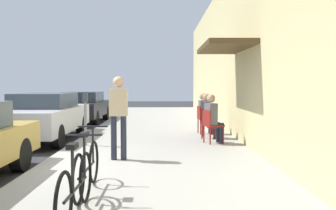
{
  "coord_description": "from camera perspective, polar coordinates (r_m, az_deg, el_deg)",
  "views": [
    {
      "loc": [
        2.4,
        -7.17,
        1.65
      ],
      "look_at": [
        2.61,
        7.37,
        0.86
      ],
      "focal_mm": 39.4,
      "sensor_mm": 36.0,
      "label": 1
    }
  ],
  "objects": [
    {
      "name": "ground_plane",
      "position": [
        7.74,
        -19.16,
        -9.35
      ],
      "size": [
        60.0,
        60.0,
        0.0
      ],
      "primitive_type": "plane",
      "color": "#2D2D30"
    },
    {
      "name": "sidewalk_slab",
      "position": [
        9.31,
        -1.77,
        -6.7
      ],
      "size": [
        4.5,
        32.0,
        0.12
      ],
      "primitive_type": "cube",
      "color": "#9E9B93",
      "rests_on": "ground_plane"
    },
    {
      "name": "building_facade",
      "position": [
        9.49,
        13.0,
        8.87
      ],
      "size": [
        1.4,
        32.0,
        5.22
      ],
      "color": "beige",
      "rests_on": "ground_plane"
    },
    {
      "name": "parked_car_1",
      "position": [
        11.43,
        -18.67,
        -1.61
      ],
      "size": [
        1.8,
        4.4,
        1.4
      ],
      "color": "#B7B7BC",
      "rests_on": "ground_plane"
    },
    {
      "name": "parked_car_2",
      "position": [
        16.53,
        -13.05,
        -0.22
      ],
      "size": [
        1.8,
        4.4,
        1.35
      ],
      "color": "black",
      "rests_on": "ground_plane"
    },
    {
      "name": "parking_meter",
      "position": [
        9.51,
        -12.67,
        -1.54
      ],
      "size": [
        0.12,
        0.1,
        1.32
      ],
      "color": "slate",
      "rests_on": "sidewalk_slab"
    },
    {
      "name": "bicycle_0",
      "position": [
        5.41,
        -12.44,
        -9.42
      ],
      "size": [
        0.46,
        1.71,
        0.9
      ],
      "color": "black",
      "rests_on": "sidewalk_slab"
    },
    {
      "name": "bicycle_1",
      "position": [
        4.49,
        -14.03,
        -12.05
      ],
      "size": [
        0.46,
        1.71,
        0.9
      ],
      "color": "black",
      "rests_on": "sidewalk_slab"
    },
    {
      "name": "cafe_chair_0",
      "position": [
        9.69,
        6.64,
        -2.97
      ],
      "size": [
        0.56,
        0.56,
        0.87
      ],
      "color": "maroon",
      "rests_on": "sidewalk_slab"
    },
    {
      "name": "seated_patron_0",
      "position": [
        9.7,
        6.97,
        -1.82
      ],
      "size": [
        0.51,
        0.47,
        1.29
      ],
      "color": "#232838",
      "rests_on": "sidewalk_slab"
    },
    {
      "name": "cafe_chair_1",
      "position": [
        10.65,
        5.95,
        -2.42
      ],
      "size": [
        0.52,
        0.52,
        0.87
      ],
      "color": "maroon",
      "rests_on": "sidewalk_slab"
    },
    {
      "name": "seated_patron_1",
      "position": [
        10.63,
        6.28,
        -1.39
      ],
      "size": [
        0.48,
        0.42,
        1.29
      ],
      "color": "#232838",
      "rests_on": "sidewalk_slab"
    },
    {
      "name": "cafe_chair_2",
      "position": [
        11.58,
        5.39,
        -1.96
      ],
      "size": [
        0.48,
        0.48,
        0.87
      ],
      "color": "maroon",
      "rests_on": "sidewalk_slab"
    },
    {
      "name": "seated_patron_2",
      "position": [
        11.58,
        5.69,
        -1.01
      ],
      "size": [
        0.45,
        0.39,
        1.29
      ],
      "color": "#232838",
      "rests_on": "sidewalk_slab"
    },
    {
      "name": "pedestrian_standing",
      "position": [
        7.55,
        -7.67,
        -0.92
      ],
      "size": [
        0.36,
        0.22,
        1.7
      ],
      "color": "#232838",
      "rests_on": "sidewalk_slab"
    }
  ]
}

